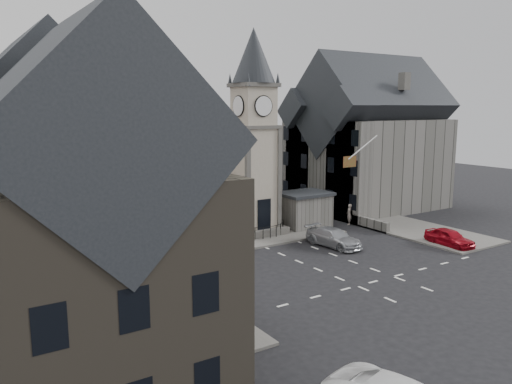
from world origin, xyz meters
TOP-DOWN VIEW (x-y plane):
  - ground at (0.00, 0.00)m, footprint 120.00×120.00m
  - pavement_west at (-12.50, 6.00)m, footprint 6.00×30.00m
  - pavement_east at (12.00, 8.00)m, footprint 6.00×26.00m
  - central_island at (1.50, 8.00)m, footprint 10.00×8.00m
  - road_markings at (0.00, -5.50)m, footprint 20.00×8.00m
  - clock_tower at (0.00, 7.99)m, footprint 4.86×4.86m
  - stone_shelter at (4.80, 7.50)m, footprint 4.30×3.30m
  - town_tree at (2.00, 13.00)m, footprint 7.20×7.20m
  - warning_sign_post at (-3.20, 5.43)m, footprint 0.70×0.19m
  - terrace_pink at (-15.50, 16.00)m, footprint 8.10×7.60m
  - terrace_cream at (-15.50, 8.00)m, footprint 8.10×7.60m
  - terrace_tudor at (-15.50, 0.00)m, footprint 8.10×7.60m
  - building_sw_stone at (-17.00, -9.00)m, footprint 8.60×7.60m
  - backdrop_west at (-12.00, 28.00)m, footprint 20.00×10.00m
  - east_building at (15.59, 11.00)m, footprint 14.40×11.40m
  - east_boundary_wall at (9.20, 10.00)m, footprint 0.40×16.00m
  - flagpole at (8.00, 4.00)m, footprint 3.68×0.10m
  - car_west_blue at (-10.22, -1.37)m, footprint 3.88×3.67m
  - car_west_silver at (-11.50, 1.22)m, footprint 4.71×1.94m
  - car_west_grey at (-7.50, 7.25)m, footprint 6.06×5.48m
  - car_island_silver at (-5.50, 4.50)m, footprint 2.76×4.81m
  - car_island_east at (2.96, 1.61)m, footprint 2.41×4.83m
  - car_east_red at (10.25, -3.00)m, footprint 1.85×3.98m
  - pedestrian at (8.75, 6.14)m, footprint 0.79×0.79m

SIDE VIEW (x-z plane):
  - ground at x=0.00m, z-range 0.00..0.00m
  - road_markings at x=0.00m, z-range 0.00..0.01m
  - pavement_west at x=-12.50m, z-range 0.00..0.14m
  - pavement_east at x=12.00m, z-range 0.00..0.14m
  - central_island at x=1.50m, z-range 0.00..0.16m
  - east_boundary_wall at x=9.20m, z-range 0.00..0.90m
  - car_west_blue at x=-10.22m, z-range 0.00..1.30m
  - car_east_red at x=10.25m, z-range 0.00..1.32m
  - car_island_east at x=2.96m, z-range 0.00..1.35m
  - car_island_silver at x=-5.50m, z-range 0.00..1.50m
  - car_west_silver at x=-11.50m, z-range 0.00..1.52m
  - car_west_grey at x=-7.50m, z-range 0.00..1.57m
  - pedestrian at x=8.75m, z-range 0.00..1.85m
  - stone_shelter at x=4.80m, z-range 0.01..3.09m
  - warning_sign_post at x=-3.20m, z-range 0.60..3.45m
  - backdrop_west at x=-12.00m, z-range 0.00..8.00m
  - building_sw_stone at x=-17.00m, z-range 0.15..10.55m
  - terrace_tudor at x=-15.50m, z-range 0.19..12.19m
  - east_building at x=15.59m, z-range -0.04..12.56m
  - terrace_pink at x=-15.50m, z-range 0.18..12.98m
  - terrace_cream at x=-15.50m, z-range 0.18..12.98m
  - town_tree at x=2.00m, z-range 1.57..12.37m
  - flagpole at x=8.00m, z-range 5.63..8.37m
  - clock_tower at x=0.00m, z-range 0.00..16.25m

